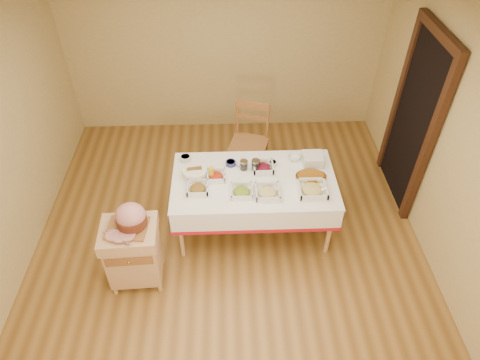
% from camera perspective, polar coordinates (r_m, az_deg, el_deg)
% --- Properties ---
extents(room_shell, '(5.00, 5.00, 5.00)m').
position_cam_1_polar(room_shell, '(4.14, -1.85, 2.73)').
color(room_shell, brown).
rests_on(room_shell, ground).
extents(doorway, '(0.09, 1.10, 2.20)m').
position_cam_1_polar(doorway, '(5.44, 22.21, 7.53)').
color(doorway, black).
rests_on(doorway, ground).
extents(dining_table, '(1.82, 1.02, 0.76)m').
position_cam_1_polar(dining_table, '(4.84, 1.84, -1.37)').
color(dining_table, tan).
rests_on(dining_table, ground).
extents(butcher_cart, '(0.58, 0.49, 0.79)m').
position_cam_1_polar(butcher_cart, '(4.57, -14.05, -9.19)').
color(butcher_cart, tan).
rests_on(butcher_cart, ground).
extents(dining_chair, '(0.58, 0.56, 1.05)m').
position_cam_1_polar(dining_chair, '(5.64, 1.27, 5.17)').
color(dining_chair, brown).
rests_on(dining_chair, ground).
extents(ham_on_board, '(0.42, 0.40, 0.28)m').
position_cam_1_polar(ham_on_board, '(4.25, -14.43, -4.96)').
color(ham_on_board, brown).
rests_on(ham_on_board, butcher_cart).
extents(serving_dish_a, '(0.23, 0.23, 0.10)m').
position_cam_1_polar(serving_dish_a, '(4.60, -5.66, -1.12)').
color(serving_dish_a, silver).
rests_on(serving_dish_a, dining_table).
extents(serving_dish_b, '(0.23, 0.23, 0.09)m').
position_cam_1_polar(serving_dish_b, '(4.55, 0.22, -1.52)').
color(serving_dish_b, silver).
rests_on(serving_dish_b, dining_table).
extents(serving_dish_c, '(0.26, 0.26, 0.11)m').
position_cam_1_polar(serving_dish_c, '(4.54, 3.69, -1.63)').
color(serving_dish_c, silver).
rests_on(serving_dish_c, dining_table).
extents(serving_dish_d, '(0.30, 0.30, 0.11)m').
position_cam_1_polar(serving_dish_d, '(4.62, 9.62, -1.25)').
color(serving_dish_d, silver).
rests_on(serving_dish_d, dining_table).
extents(serving_dish_e, '(0.21, 0.20, 0.10)m').
position_cam_1_polar(serving_dish_e, '(4.74, -3.20, 0.53)').
color(serving_dish_e, silver).
rests_on(serving_dish_e, dining_table).
extents(serving_dish_f, '(0.24, 0.23, 0.11)m').
position_cam_1_polar(serving_dish_f, '(4.84, 3.12, 1.70)').
color(serving_dish_f, silver).
rests_on(serving_dish_f, dining_table).
extents(small_bowl_left, '(0.13, 0.13, 0.06)m').
position_cam_1_polar(small_bowl_left, '(5.01, -7.28, 2.93)').
color(small_bowl_left, silver).
rests_on(small_bowl_left, dining_table).
extents(small_bowl_mid, '(0.12, 0.12, 0.05)m').
position_cam_1_polar(small_bowl_mid, '(4.91, -1.25, 2.28)').
color(small_bowl_mid, navy).
rests_on(small_bowl_mid, dining_table).
extents(small_bowl_right, '(0.10, 0.10, 0.05)m').
position_cam_1_polar(small_bowl_right, '(4.92, 4.39, 2.26)').
color(small_bowl_right, silver).
rests_on(small_bowl_right, dining_table).
extents(bowl_white_imported, '(0.17, 0.17, 0.03)m').
position_cam_1_polar(bowl_white_imported, '(4.92, 0.14, 2.30)').
color(bowl_white_imported, silver).
rests_on(bowl_white_imported, dining_table).
extents(bowl_small_imported, '(0.18, 0.18, 0.04)m').
position_cam_1_polar(bowl_small_imported, '(5.03, 7.22, 2.98)').
color(bowl_small_imported, silver).
rests_on(bowl_small_imported, dining_table).
extents(preserve_jar_left, '(0.09, 0.09, 0.12)m').
position_cam_1_polar(preserve_jar_left, '(4.83, 0.52, 1.97)').
color(preserve_jar_left, silver).
rests_on(preserve_jar_left, dining_table).
extents(preserve_jar_right, '(0.10, 0.10, 0.13)m').
position_cam_1_polar(preserve_jar_right, '(4.83, 2.11, 1.97)').
color(preserve_jar_right, silver).
rests_on(preserve_jar_right, dining_table).
extents(mustard_bottle, '(0.06, 0.06, 0.18)m').
position_cam_1_polar(mustard_bottle, '(4.72, -3.83, 1.06)').
color(mustard_bottle, gold).
rests_on(mustard_bottle, dining_table).
extents(bread_basket, '(0.28, 0.28, 0.12)m').
position_cam_1_polar(bread_basket, '(4.76, -6.06, 0.96)').
color(bread_basket, white).
rests_on(bread_basket, dining_table).
extents(plate_stack, '(0.22, 0.22, 0.12)m').
position_cam_1_polar(plate_stack, '(4.98, 9.63, 2.75)').
color(plate_stack, silver).
rests_on(plate_stack, dining_table).
extents(brass_platter, '(0.35, 0.25, 0.05)m').
position_cam_1_polar(brass_platter, '(4.80, 9.43, 0.47)').
color(brass_platter, gold).
rests_on(brass_platter, dining_table).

